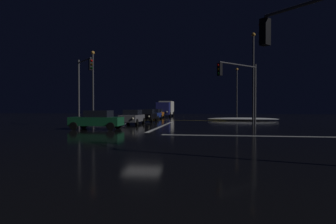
# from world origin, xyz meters

# --- Properties ---
(ground) EXTENTS (120.00, 120.00, 0.10)m
(ground) POSITION_xyz_m (0.00, 0.00, -0.05)
(ground) COLOR black
(stop_line_north) EXTENTS (0.35, 14.55, 0.01)m
(stop_line_north) POSITION_xyz_m (0.00, 8.48, 0.00)
(stop_line_north) COLOR white
(stop_line_north) RESTS_ON ground
(centre_line_ns) EXTENTS (22.00, 0.15, 0.01)m
(centre_line_ns) POSITION_xyz_m (0.00, 20.08, 0.00)
(centre_line_ns) COLOR yellow
(centre_line_ns) RESTS_ON ground
(crosswalk_bar_east) EXTENTS (14.55, 0.40, 0.01)m
(crosswalk_bar_east) POSITION_xyz_m (8.58, 0.00, 0.00)
(crosswalk_bar_east) COLOR white
(crosswalk_bar_east) RESTS_ON ground
(snow_bank_left_curb) EXTENTS (7.53, 1.50, 0.39)m
(snow_bank_left_curb) POSITION_xyz_m (-9.28, 14.86, 0.19)
(snow_bank_left_curb) COLOR white
(snow_bank_left_curb) RESTS_ON ground
(snow_bank_right_curb) EXTENTS (9.67, 1.50, 0.42)m
(snow_bank_right_curb) POSITION_xyz_m (9.28, 20.63, 0.21)
(snow_bank_right_curb) COLOR white
(snow_bank_right_curb) RESTS_ON ground
(sedan_gray) EXTENTS (2.02, 4.33, 1.57)m
(sedan_gray) POSITION_xyz_m (-3.60, 10.50, 0.80)
(sedan_gray) COLOR slate
(sedan_gray) RESTS_ON ground
(sedan_black) EXTENTS (2.02, 4.33, 1.57)m
(sedan_black) POSITION_xyz_m (-3.30, 16.72, 0.80)
(sedan_black) COLOR black
(sedan_black) RESTS_ON ground
(sedan_blue) EXTENTS (2.02, 4.33, 1.57)m
(sedan_blue) POSITION_xyz_m (-3.59, 22.64, 0.80)
(sedan_blue) COLOR navy
(sedan_blue) RESTS_ON ground
(sedan_orange) EXTENTS (2.02, 4.33, 1.57)m
(sedan_orange) POSITION_xyz_m (-3.98, 27.87, 0.80)
(sedan_orange) COLOR #C66014
(sedan_orange) RESTS_ON ground
(box_truck) EXTENTS (2.68, 8.28, 3.08)m
(box_truck) POSITION_xyz_m (-3.59, 35.15, 1.71)
(box_truck) COLOR navy
(box_truck) RESTS_ON ground
(sedan_green_crossing) EXTENTS (4.33, 2.02, 1.57)m
(sedan_green_crossing) POSITION_xyz_m (-4.72, 3.64, 0.80)
(sedan_green_crossing) COLOR #14512D
(sedan_green_crossing) RESTS_ON ground
(traffic_signal_se) EXTENTS (2.69, 2.69, 5.72)m
(traffic_signal_se) POSITION_xyz_m (7.83, -7.83, 3.92)
(traffic_signal_se) COLOR #4C4C51
(traffic_signal_se) RESTS_ON ground
(traffic_signal_nw) EXTENTS (2.72, 2.72, 6.77)m
(traffic_signal_nw) POSITION_xyz_m (-7.90, 7.90, 4.61)
(traffic_signal_nw) COLOR #4C4C51
(traffic_signal_nw) RESTS_ON ground
(traffic_signal_ne) EXTENTS (3.83, 3.83, 5.94)m
(traffic_signal_ne) POSITION_xyz_m (7.34, 7.34, 4.15)
(traffic_signal_ne) COLOR #4C4C51
(traffic_signal_ne) RESTS_ON ground
(streetlamp_right_far) EXTENTS (0.44, 0.44, 8.64)m
(streetlamp_right_far) POSITION_xyz_m (9.58, 30.08, 5.00)
(streetlamp_right_far) COLOR #424247
(streetlamp_right_far) RESTS_ON ground
(streetlamp_left_near) EXTENTS (0.44, 0.44, 8.80)m
(streetlamp_left_near) POSITION_xyz_m (-9.58, 14.08, 5.08)
(streetlamp_left_near) COLOR #424247
(streetlamp_left_near) RESTS_ON ground
(streetlamp_right_near) EXTENTS (0.44, 0.44, 10.31)m
(streetlamp_right_near) POSITION_xyz_m (9.58, 14.08, 5.87)
(streetlamp_right_near) COLOR #424247
(streetlamp_right_near) RESTS_ON ground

